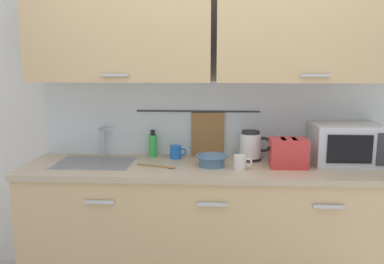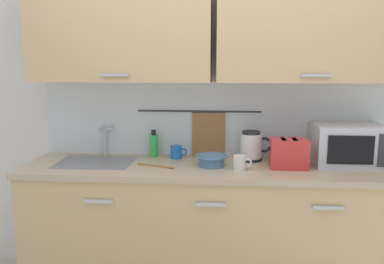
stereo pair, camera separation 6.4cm
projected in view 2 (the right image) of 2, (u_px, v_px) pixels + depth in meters
The scene contains 11 objects.
counter_unit at pixel (210, 228), 2.72m from camera, with size 2.53×0.64×0.90m.
back_wall_assembly at pixel (214, 71), 2.77m from camera, with size 3.70×0.41×2.50m.
sink_faucet at pixel (104, 136), 2.91m from camera, with size 0.09×0.17×0.22m.
microwave at pixel (348, 145), 2.66m from camera, with size 0.46×0.35×0.27m.
electric_kettle at pixel (252, 146), 2.78m from camera, with size 0.23×0.16×0.21m.
dish_soap_bottle at pixel (154, 145), 2.90m from camera, with size 0.06×0.06×0.20m.
mug_near_sink at pixel (177, 152), 2.84m from camera, with size 0.12×0.08×0.09m.
mixing_bowl at pixel (211, 160), 2.62m from camera, with size 0.21×0.21×0.08m.
toaster at pixel (288, 153), 2.57m from camera, with size 0.26×0.17×0.19m.
mug_by_kettle at pixel (240, 163), 2.52m from camera, with size 0.12×0.08×0.09m.
wooden_spoon at pixel (161, 166), 2.60m from camera, with size 0.27×0.11×0.01m.
Camera 2 is at (0.07, -2.27, 1.57)m, focal length 37.03 mm.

